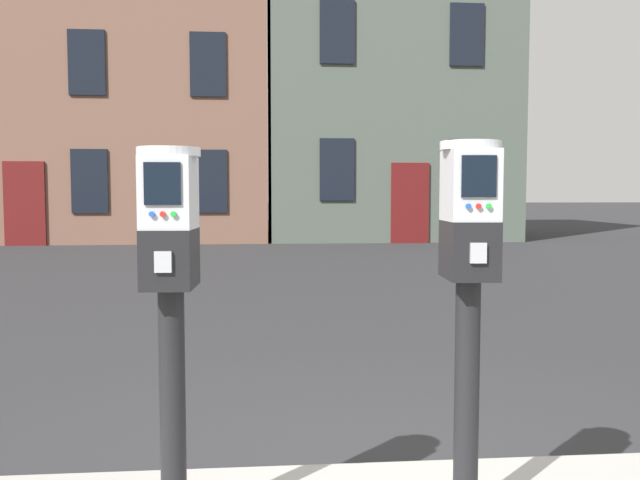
% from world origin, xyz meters
% --- Properties ---
extents(parking_meter_near_kerb, '(0.23, 0.26, 1.35)m').
position_xyz_m(parking_meter_near_kerb, '(-0.87, -0.35, 1.07)').
color(parking_meter_near_kerb, black).
rests_on(parking_meter_near_kerb, sidewalk_slab).
extents(parking_meter_twin_adjacent, '(0.23, 0.26, 1.38)m').
position_xyz_m(parking_meter_twin_adjacent, '(0.19, -0.35, 1.09)').
color(parking_meter_twin_adjacent, black).
rests_on(parking_meter_twin_adjacent, sidewalk_slab).
extents(townhouse_orange_brick, '(8.91, 6.28, 11.72)m').
position_xyz_m(townhouse_orange_brick, '(-4.79, 17.85, 5.86)').
color(townhouse_orange_brick, brown).
rests_on(townhouse_orange_brick, ground_plane).
extents(townhouse_brownstone, '(6.76, 6.30, 10.47)m').
position_xyz_m(townhouse_brownstone, '(3.14, 17.86, 5.24)').
color(townhouse_brownstone, '#4C564C').
rests_on(townhouse_brownstone, ground_plane).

